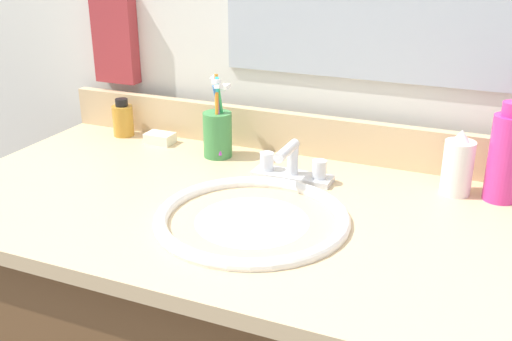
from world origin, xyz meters
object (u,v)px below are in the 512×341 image
Objects in this scene: bottle_soap_pink at (505,156)px; hand_towel at (115,37)px; bottle_lotion_white at (458,166)px; bottle_oil_amber at (123,119)px; soap_bar at (160,138)px; cup_green at (218,131)px; faucet at (292,167)px.

hand_towel is at bearing 173.16° from bottle_soap_pink.
bottle_lotion_white is 0.77m from bottle_oil_amber.
cup_green is at bearing -7.80° from soap_bar.
bottle_soap_pink is (0.38, 0.07, 0.06)m from faucet.
cup_green reaches higher than faucet.
cup_green is 2.85× the size of soap_bar.
bottle_soap_pink reaches higher than bottle_oil_amber.
soap_bar is at bearing 172.20° from cup_green.
bottle_lotion_white is at bearing -0.33° from cup_green.
bottle_soap_pink is at bearing 2.48° from bottle_lotion_white.
hand_towel is at bearing 127.61° from bottle_oil_amber.
faucet is 0.87× the size of bottle_soap_pink.
soap_bar is at bearing 177.83° from bottle_lotion_white.
hand_towel is 1.38× the size of faucet.
faucet is 1.77× the size of bottle_oil_amber.
bottle_soap_pink is 0.74m from soap_bar.
cup_green reaches higher than soap_bar.
bottle_lotion_white reaches higher than faucet.
bottle_lotion_white is (0.30, 0.06, 0.03)m from faucet.
hand_towel is at bearing 152.31° from soap_bar.
hand_towel is 0.58m from faucet.
bottle_soap_pink is 1.47× the size of bottle_lotion_white.
soap_bar is at bearing -27.69° from hand_towel.
faucet is (0.52, -0.17, -0.19)m from hand_towel.
hand_towel is 1.76× the size of bottle_lotion_white.
bottle_lotion_white is at bearing -2.17° from soap_bar.
hand_towel reaches higher than bottle_oil_amber.
hand_towel is 0.92m from bottle_soap_pink.
bottle_oil_amber is at bearing 172.14° from cup_green.
hand_towel is 0.20m from bottle_oil_amber.
hand_towel is at bearing 161.55° from faucet.
cup_green is 0.17m from soap_bar.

